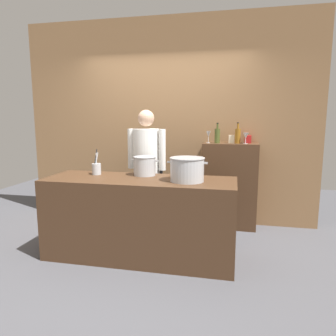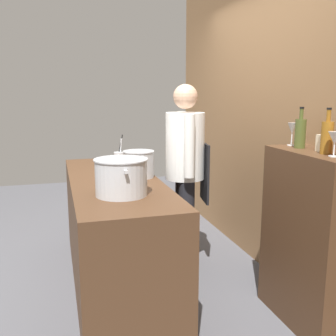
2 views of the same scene
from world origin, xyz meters
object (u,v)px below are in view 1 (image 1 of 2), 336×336
at_px(stockpot_small, 145,166).
at_px(spice_tin_red, 248,139).
at_px(wine_glass_tall, 246,136).
at_px(chef, 147,164).
at_px(wine_bottle_olive, 217,135).
at_px(wine_bottle_amber, 238,136).
at_px(utensil_crock, 96,169).
at_px(spice_tin_cream, 231,139).
at_px(stockpot_large, 187,169).
at_px(wine_glass_short, 208,135).

bearing_deg(stockpot_small, spice_tin_red, 42.08).
bearing_deg(wine_glass_tall, chef, -157.81).
height_order(wine_bottle_olive, wine_bottle_amber, wine_bottle_amber).
bearing_deg(spice_tin_red, wine_glass_tall, -106.30).
bearing_deg(wine_bottle_amber, wine_glass_tall, -14.73).
xyz_separation_m(utensil_crock, wine_bottle_olive, (1.34, 1.05, 0.35)).
distance_m(stockpot_small, wine_glass_tall, 1.53).
xyz_separation_m(wine_glass_tall, spice_tin_cream, (-0.19, 0.08, -0.05)).
relative_size(wine_bottle_olive, spice_tin_cream, 2.56).
relative_size(stockpot_small, spice_tin_red, 2.93).
height_order(stockpot_large, wine_glass_short, wine_glass_short).
height_order(stockpot_small, spice_tin_cream, spice_tin_cream).
xyz_separation_m(stockpot_large, wine_bottle_olive, (0.24, 1.21, 0.29)).
bearing_deg(stockpot_large, spice_tin_cream, 71.01).
relative_size(wine_bottle_amber, spice_tin_red, 2.62).
height_order(chef, wine_bottle_amber, chef).
distance_m(utensil_crock, spice_tin_cream, 1.91).
distance_m(stockpot_large, spice_tin_red, 1.48).
height_order(wine_glass_short, spice_tin_red, wine_glass_short).
bearing_deg(stockpot_large, utensil_crock, 171.53).
bearing_deg(utensil_crock, chef, 47.37).
bearing_deg(spice_tin_cream, wine_bottle_amber, -29.62).
bearing_deg(wine_glass_tall, stockpot_small, -140.40).
height_order(utensil_crock, spice_tin_cream, spice_tin_cream).
relative_size(stockpot_large, utensil_crock, 1.43).
bearing_deg(stockpot_small, stockpot_large, -23.85).
bearing_deg(chef, utensil_crock, 56.73).
height_order(stockpot_large, stockpot_small, stockpot_large).
xyz_separation_m(chef, wine_glass_short, (0.75, 0.56, 0.36)).
relative_size(utensil_crock, wine_glass_short, 1.79).
bearing_deg(stockpot_large, wine_glass_short, 84.70).
distance_m(wine_bottle_olive, spice_tin_cream, 0.21).
relative_size(wine_bottle_amber, wine_glass_short, 1.73).
bearing_deg(spice_tin_cream, utensil_crock, -144.45).
bearing_deg(utensil_crock, stockpot_small, 6.84).
relative_size(stockpot_large, wine_bottle_olive, 1.50).
distance_m(stockpot_large, wine_glass_tall, 1.37).
bearing_deg(stockpot_large, chef, 133.29).
distance_m(stockpot_small, spice_tin_red, 1.62).
bearing_deg(spice_tin_cream, chef, -151.12).
distance_m(stockpot_small, wine_glass_short, 1.23).
relative_size(utensil_crock, wine_bottle_olive, 1.05).
distance_m(wine_bottle_amber, spice_tin_red, 0.18).
bearing_deg(wine_glass_short, spice_tin_cream, 5.42).
height_order(utensil_crock, wine_bottle_olive, wine_bottle_olive).
bearing_deg(stockpot_small, chef, 103.63).
relative_size(wine_bottle_olive, wine_bottle_amber, 0.98).
bearing_deg(utensil_crock, wine_glass_short, 41.28).
distance_m(utensil_crock, wine_bottle_amber, 1.96).
bearing_deg(wine_glass_tall, spice_tin_cream, 158.36).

